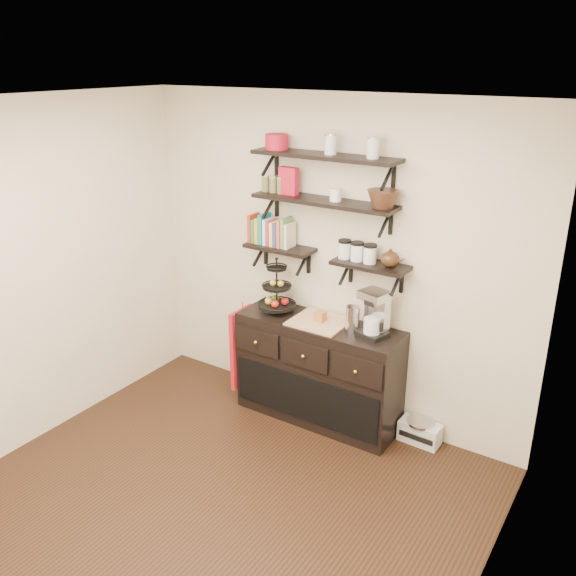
{
  "coord_description": "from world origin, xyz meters",
  "views": [
    {
      "loc": [
        2.3,
        -2.45,
        2.95
      ],
      "look_at": [
        -0.03,
        1.15,
        1.31
      ],
      "focal_mm": 38.0,
      "sensor_mm": 36.0,
      "label": 1
    }
  ],
  "objects_px": {
    "coffee_maker": "(375,314)",
    "fruit_stand": "(277,294)",
    "radio": "(420,432)",
    "sideboard": "(319,371)"
  },
  "relations": [
    {
      "from": "fruit_stand",
      "to": "radio",
      "type": "relative_size",
      "value": 1.38
    },
    {
      "from": "sideboard",
      "to": "coffee_maker",
      "type": "distance_m",
      "value": 0.79
    },
    {
      "from": "sideboard",
      "to": "fruit_stand",
      "type": "bearing_deg",
      "value": 179.57
    },
    {
      "from": "coffee_maker",
      "to": "radio",
      "type": "xyz_separation_m",
      "value": [
        0.4,
        0.11,
        -0.98
      ]
    },
    {
      "from": "fruit_stand",
      "to": "coffee_maker",
      "type": "height_order",
      "value": "fruit_stand"
    },
    {
      "from": "fruit_stand",
      "to": "radio",
      "type": "xyz_separation_m",
      "value": [
        1.3,
        0.13,
        -0.96
      ]
    },
    {
      "from": "coffee_maker",
      "to": "fruit_stand",
      "type": "bearing_deg",
      "value": -163.37
    },
    {
      "from": "sideboard",
      "to": "coffee_maker",
      "type": "height_order",
      "value": "coffee_maker"
    },
    {
      "from": "sideboard",
      "to": "coffee_maker",
      "type": "relative_size",
      "value": 3.72
    },
    {
      "from": "sideboard",
      "to": "fruit_stand",
      "type": "height_order",
      "value": "fruit_stand"
    }
  ]
}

